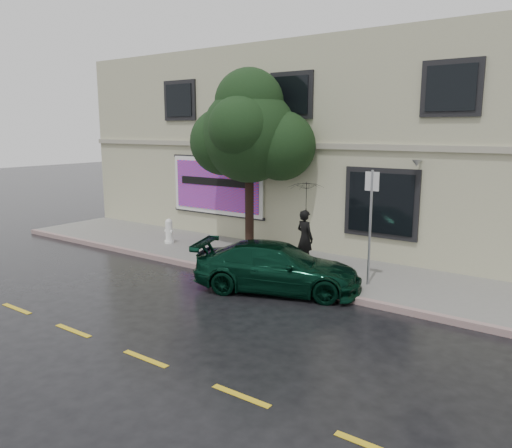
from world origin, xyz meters
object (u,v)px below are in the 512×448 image
Objects in this scene: fire_hydrant at (169,231)px; street_tree at (249,136)px; car at (277,267)px; pedestrian at (305,238)px.

street_tree is at bearing 26.96° from fire_hydrant.
pedestrian is at bearing -9.46° from car.
street_tree reaches higher than pedestrian.
fire_hydrant is (-5.78, 1.80, -0.05)m from car.
fire_hydrant is at bearing 52.47° from car.
car is at bearing -8.62° from fire_hydrant.
car is 2.57× the size of pedestrian.
pedestrian is 3.95m from street_tree.
pedestrian is (-0.39, 2.05, 0.36)m from car.
street_tree reaches higher than fire_hydrant.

